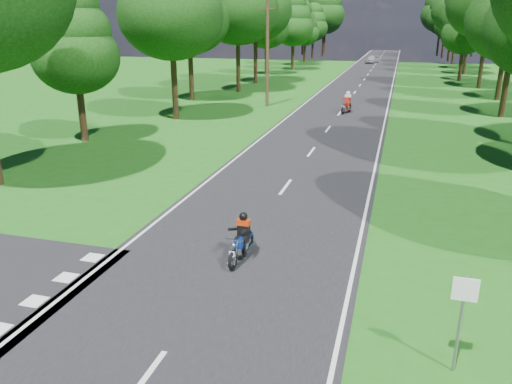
% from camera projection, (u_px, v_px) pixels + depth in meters
% --- Properties ---
extents(ground, '(160.00, 160.00, 0.00)m').
position_uv_depth(ground, '(217.00, 282.00, 12.70)').
color(ground, '#1A5714').
rests_on(ground, ground).
extents(main_road, '(7.00, 140.00, 0.02)m').
position_uv_depth(main_road, '(364.00, 79.00, 58.24)').
color(main_road, black).
rests_on(main_road, ground).
extents(road_markings, '(7.40, 140.00, 0.01)m').
position_uv_depth(road_markings, '(362.00, 81.00, 56.57)').
color(road_markings, silver).
rests_on(road_markings, main_road).
extents(treeline, '(40.00, 115.35, 14.78)m').
position_uv_depth(treeline, '(386.00, 7.00, 64.39)').
color(treeline, black).
rests_on(treeline, ground).
extents(telegraph_pole, '(1.20, 0.26, 8.00)m').
position_uv_depth(telegraph_pole, '(267.00, 53.00, 38.45)').
color(telegraph_pole, '#382616').
rests_on(telegraph_pole, ground).
extents(road_sign, '(0.45, 0.07, 2.00)m').
position_uv_depth(road_sign, '(462.00, 309.00, 9.01)').
color(road_sign, slate).
rests_on(road_sign, ground).
extents(rider_near_blue, '(0.61, 1.61, 1.33)m').
position_uv_depth(rider_near_blue, '(241.00, 237.00, 13.67)').
color(rider_near_blue, navy).
rests_on(rider_near_blue, main_road).
extents(rider_far_red, '(0.98, 1.97, 1.57)m').
position_uv_depth(rider_far_red, '(347.00, 102.00, 36.23)').
color(rider_far_red, '#A2120C').
rests_on(rider_far_red, main_road).
extents(distant_car, '(2.29, 3.92, 1.25)m').
position_uv_depth(distant_car, '(372.00, 59.00, 81.72)').
color(distant_car, silver).
rests_on(distant_car, main_road).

